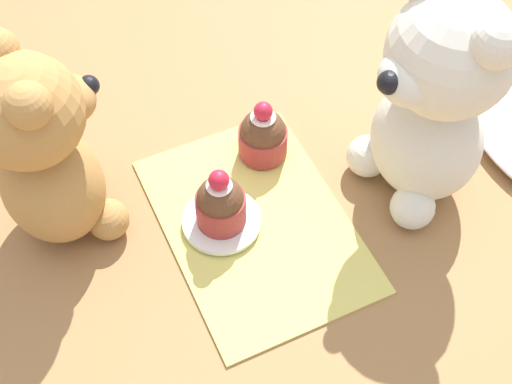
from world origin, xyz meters
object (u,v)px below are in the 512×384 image
Objects in this scene: teddy_bear_tan at (44,152)px; saucer_plate at (222,221)px; teddy_bear_cream at (435,100)px; cupcake_near_tan_bear at (220,203)px; cupcake_near_cream_bear at (263,135)px.

teddy_bear_tan is 0.18m from saucer_plate.
teddy_bear_cream is 1.11× the size of teddy_bear_tan.
saucer_plate is 1.07× the size of cupcake_near_tan_bear.
teddy_bear_tan is (-0.10, -0.34, -0.01)m from teddy_bear_cream.
teddy_bear_cream is at bearing 52.07° from cupcake_near_cream_bear.
saucer_plate is at bearing -75.96° from cupcake_near_tan_bear.
teddy_bear_tan is 0.17m from cupcake_near_tan_bear.
saucer_plate is (-0.03, -0.20, -0.11)m from teddy_bear_cream.
cupcake_near_tan_bear reaches higher than saucer_plate.
teddy_bear_cream is 3.28× the size of cupcake_near_tan_bear.
cupcake_near_cream_bear is 0.92× the size of saucer_plate.
teddy_bear_tan is at bearing -112.71° from teddy_bear_cream.
teddy_bear_cream reaches higher than cupcake_near_cream_bear.
teddy_bear_tan is 2.78× the size of saucer_plate.
cupcake_near_tan_bear is (0.07, 0.14, -0.07)m from teddy_bear_tan.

